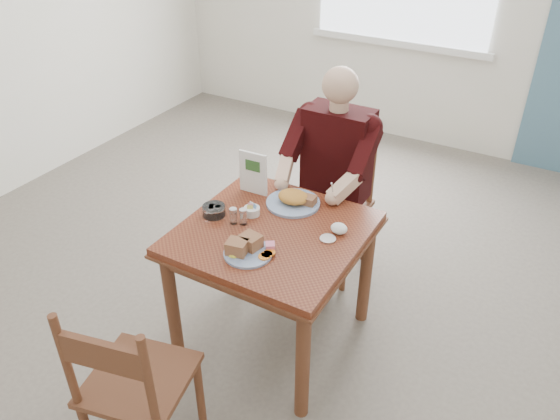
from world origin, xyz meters
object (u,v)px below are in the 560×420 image
Objects in this scene: chair_near at (133,386)px; near_plate at (247,248)px; chair_far at (335,203)px; far_plate at (294,200)px; diner at (332,163)px; table at (273,247)px.

chair_near is 3.71× the size of near_plate.
chair_far is at bearing 89.68° from near_plate.
near_plate is (0.12, 0.72, 0.30)m from chair_near.
chair_near reaches higher than far_plate.
diner is 0.94m from near_plate.
near_plate reaches higher than table.
far_plate is (-0.02, 0.27, 0.14)m from table.
near_plate is at bearing 80.69° from chair_near.
chair_near is at bearing -97.42° from table.
near_plate is at bearing -88.44° from far_plate.
near_plate is (-0.01, -0.94, -0.03)m from diner.
chair_near is 1.70m from diner.
chair_far reaches higher than table.
table is 0.97m from chair_near.
near_plate is at bearing -90.32° from chair_far.
chair_near reaches higher than table.
chair_near is at bearing -94.27° from diner.
table is 3.59× the size of near_plate.
chair_near is 3.09× the size of far_plate.
chair_far reaches higher than near_plate.
diner is at bearing 87.46° from far_plate.
diner is at bearing 85.73° from chair_near.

